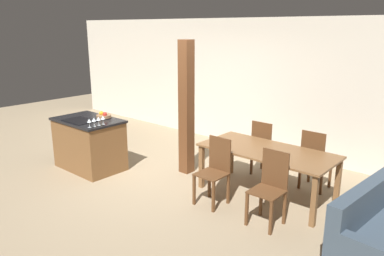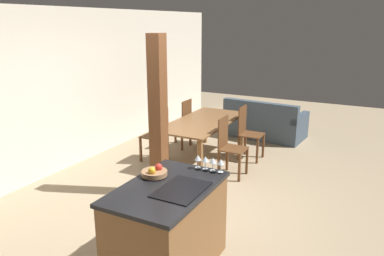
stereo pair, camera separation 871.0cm
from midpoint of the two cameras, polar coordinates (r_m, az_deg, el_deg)
ground_plane at (r=4.06m, az=32.94°, el=-25.42°), size 16.00×16.00×0.00m
wall_back at (r=5.87m, az=38.71°, el=0.61°), size 11.20×0.08×2.70m
kitchen_island at (r=3.67m, az=11.86°, el=-18.72°), size 1.25×0.81×0.93m
fruit_bowl at (r=3.55m, az=16.44°, el=-10.87°), size 0.27×0.27×0.11m
wine_glass_near at (r=2.92m, az=18.94°, el=-15.44°), size 0.07×0.07×0.15m
wine_glass_middle at (r=2.99m, az=19.62°, el=-14.70°), size 0.07×0.07×0.15m
wine_glass_far at (r=3.06m, az=20.27°, el=-14.00°), size 0.07×0.07×0.15m
wine_glass_end at (r=3.14m, az=20.88°, el=-13.33°), size 0.07×0.07×0.15m
dining_table at (r=4.51m, az=59.17°, el=-16.77°), size 2.01×0.94×0.74m
dining_chair_near_left at (r=3.85m, az=55.09°, el=-22.87°), size 0.40×0.40×0.98m
dining_chair_near_right at (r=4.21m, az=67.90°, el=-23.09°), size 0.40×0.40×0.98m
dining_chair_far_left at (r=5.04m, az=51.50°, el=-14.06°), size 0.40×0.40×0.98m
dining_chair_far_right at (r=5.32m, az=61.28°, el=-15.03°), size 0.40×0.40×0.98m
timber_post at (r=3.96m, az=39.26°, el=-8.06°), size 0.20×0.20×2.32m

